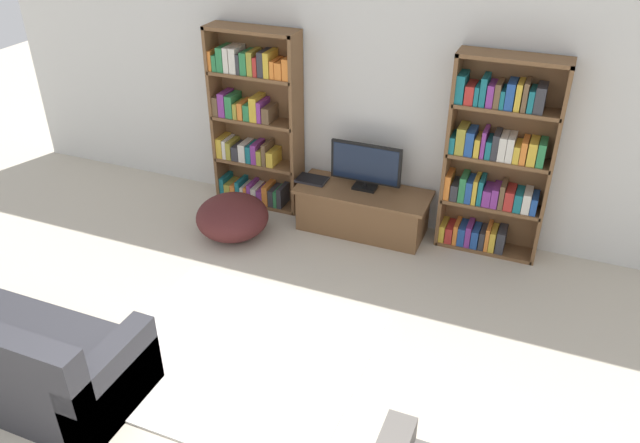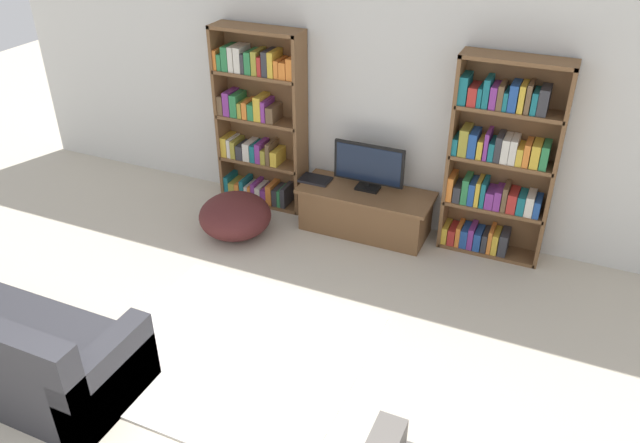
# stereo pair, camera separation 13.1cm
# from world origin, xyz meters

# --- Properties ---
(wall_back) EXTENTS (8.80, 0.06, 2.60)m
(wall_back) POSITION_xyz_m (0.00, 4.23, 1.30)
(wall_back) COLOR silver
(wall_back) RESTS_ON ground_plane
(bookshelf_left) EXTENTS (0.98, 0.30, 1.97)m
(bookshelf_left) POSITION_xyz_m (-1.26, 4.05, 0.97)
(bookshelf_left) COLOR brown
(bookshelf_left) RESTS_ON ground_plane
(bookshelf_right) EXTENTS (0.98, 0.30, 1.97)m
(bookshelf_right) POSITION_xyz_m (1.29, 4.05, 0.96)
(bookshelf_right) COLOR brown
(bookshelf_right) RESTS_ON ground_plane
(tv_stand) EXTENTS (1.38, 0.56, 0.47)m
(tv_stand) POSITION_xyz_m (0.04, 3.89, 0.24)
(tv_stand) COLOR brown
(tv_stand) RESTS_ON ground_plane
(television) EXTENTS (0.74, 0.16, 0.50)m
(television) POSITION_xyz_m (0.04, 3.94, 0.73)
(television) COLOR black
(television) RESTS_ON tv_stand
(laptop) EXTENTS (0.32, 0.22, 0.03)m
(laptop) POSITION_xyz_m (-0.53, 3.90, 0.48)
(laptop) COLOR #28282D
(laptop) RESTS_ON tv_stand
(area_rug) EXTENTS (1.97, 1.81, 0.02)m
(area_rug) POSITION_xyz_m (-0.24, 1.69, 0.01)
(area_rug) COLOR white
(area_rug) RESTS_ON ground_plane
(couch_left_sectional) EXTENTS (2.01, 0.86, 0.86)m
(couch_left_sectional) POSITION_xyz_m (-1.66, 0.79, 0.29)
(couch_left_sectional) COLOR #2D2D33
(couch_left_sectional) RESTS_ON ground_plane
(beanbag_ottoman) EXTENTS (0.75, 0.75, 0.44)m
(beanbag_ottoman) POSITION_xyz_m (-1.16, 3.28, 0.22)
(beanbag_ottoman) COLOR #4C1E1E
(beanbag_ottoman) RESTS_ON ground_plane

